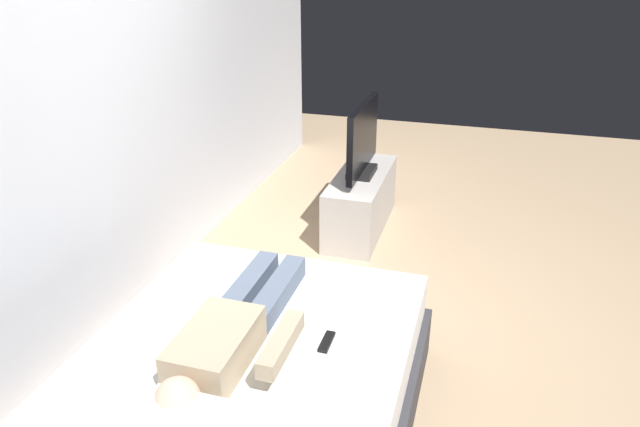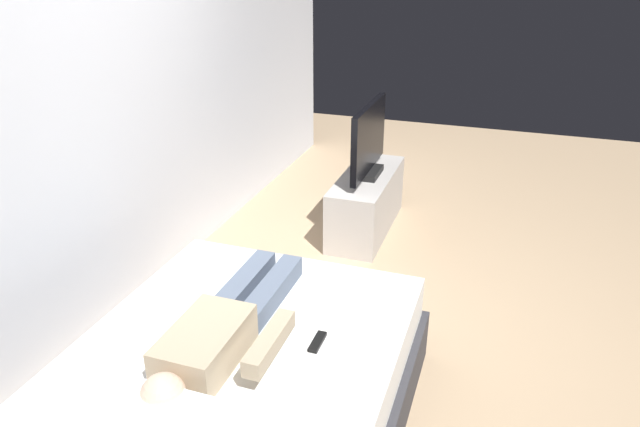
{
  "view_description": "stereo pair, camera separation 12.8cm",
  "coord_description": "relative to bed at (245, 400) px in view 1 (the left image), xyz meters",
  "views": [
    {
      "loc": [
        -2.83,
        -0.68,
        2.2
      ],
      "look_at": [
        0.3,
        0.26,
        0.69
      ],
      "focal_mm": 32.38,
      "sensor_mm": 36.0,
      "label": 1
    },
    {
      "loc": [
        -2.79,
        -0.8,
        2.2
      ],
      "look_at": [
        0.3,
        0.26,
        0.69
      ],
      "focal_mm": 32.38,
      "sensor_mm": 36.0,
      "label": 2
    }
  ],
  "objects": [
    {
      "name": "bed",
      "position": [
        0.0,
        0.0,
        0.0
      ],
      "size": [
        1.92,
        1.52,
        0.54
      ],
      "color": "#333338",
      "rests_on": "ground"
    },
    {
      "name": "back_wall",
      "position": [
        1.33,
        1.27,
        1.14
      ],
      "size": [
        6.4,
        0.1,
        2.8
      ],
      "primitive_type": "cube",
      "color": "silver",
      "rests_on": "ground"
    },
    {
      "name": "person",
      "position": [
        0.03,
        0.06,
        0.36
      ],
      "size": [
        1.26,
        0.46,
        0.18
      ],
      "color": "tan",
      "rests_on": "bed"
    },
    {
      "name": "tv",
      "position": [
        2.46,
        0.01,
        0.52
      ],
      "size": [
        0.88,
        0.2,
        0.59
      ],
      "color": "black",
      "rests_on": "tv_stand"
    },
    {
      "name": "ground_plane",
      "position": [
        0.93,
        -0.26,
        -0.26
      ],
      "size": [
        10.0,
        10.0,
        0.0
      ],
      "primitive_type": "plane",
      "color": "tan"
    },
    {
      "name": "tv_stand",
      "position": [
        2.46,
        0.01,
        -0.01
      ],
      "size": [
        1.1,
        0.4,
        0.5
      ],
      "primitive_type": "cube",
      "color": "#B7B2AD",
      "rests_on": "ground"
    },
    {
      "name": "remote",
      "position": [
        0.18,
        -0.35,
        0.29
      ],
      "size": [
        0.15,
        0.04,
        0.02
      ],
      "primitive_type": "cube",
      "color": "black",
      "rests_on": "bed"
    }
  ]
}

